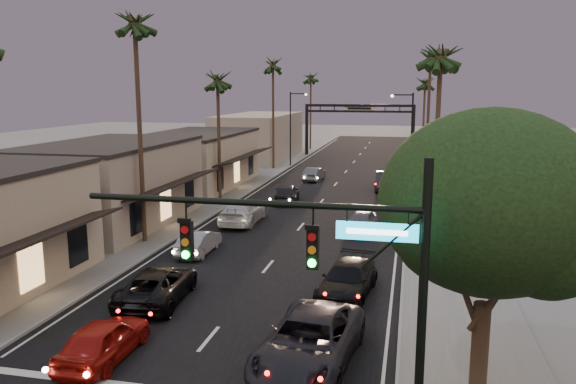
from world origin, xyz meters
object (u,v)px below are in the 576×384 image
at_px(palm_ld, 273,62).
at_px(palm_rb, 431,54).
at_px(corner_tree, 492,210).
at_px(curbside_near, 309,341).
at_px(palm_far, 311,75).
at_px(palm_rc, 425,80).
at_px(curbside_black, 348,280).
at_px(oncoming_red, 104,340).
at_px(palm_lc, 217,75).
at_px(palm_ra, 441,50).
at_px(oncoming_pickup, 158,285).
at_px(oncoming_silver, 199,242).
at_px(traffic_signal, 341,269).
at_px(palm_lb, 134,17).
at_px(streetlight_right, 409,132).
at_px(arch, 359,117).
at_px(streetlight_left, 293,123).

height_order(palm_ld, palm_rb, same).
bearing_deg(corner_tree, curbside_near, 166.00).
relative_size(palm_ld, palm_far, 1.08).
xyz_separation_m(palm_rc, curbside_black, (-4.00, -48.33, -9.71)).
relative_size(oncoming_red, curbside_black, 0.83).
relative_size(palm_lc, palm_ra, 0.92).
bearing_deg(oncoming_pickup, curbside_near, 144.70).
distance_m(palm_rc, oncoming_silver, 46.44).
bearing_deg(palm_rc, palm_rb, -90.00).
distance_m(traffic_signal, palm_lb, 24.44).
bearing_deg(corner_tree, traffic_signal, -137.69).
distance_m(palm_lb, palm_rc, 45.48).
distance_m(corner_tree, streetlight_right, 37.64).
bearing_deg(arch, palm_ra, -79.41).
xyz_separation_m(palm_ld, palm_ra, (17.20, -31.00, -0.97)).
xyz_separation_m(palm_ra, curbside_black, (-4.00, -8.33, -10.69)).
bearing_deg(streetlight_right, curbside_near, -94.49).
relative_size(palm_lb, curbside_near, 2.42).
distance_m(palm_lb, oncoming_silver, 13.43).
xyz_separation_m(palm_rc, curbside_near, (-4.52, -55.21, -9.60)).
bearing_deg(palm_far, palm_ra, -72.62).
xyz_separation_m(oncoming_pickup, curbside_black, (8.16, 2.50, 0.01)).
bearing_deg(palm_lb, streetlight_left, 87.33).
height_order(arch, streetlight_right, streetlight_right).
distance_m(arch, palm_lc, 35.41).
bearing_deg(palm_ra, curbside_near, -106.57).
bearing_deg(arch, corner_tree, -81.38).
relative_size(streetlight_right, curbside_near, 1.43).
bearing_deg(palm_rc, corner_tree, -89.11).
bearing_deg(palm_ld, traffic_signal, -74.35).
relative_size(corner_tree, palm_rb, 0.62).
distance_m(streetlight_right, palm_rb, 7.35).
bearing_deg(palm_rb, curbside_near, -97.32).
xyz_separation_m(palm_rb, palm_rc, (0.00, 20.00, -1.95)).
xyz_separation_m(corner_tree, streetlight_right, (-2.56, 37.55, -0.65)).
bearing_deg(streetlight_left, palm_rc, 21.14).
bearing_deg(streetlight_left, palm_lb, -92.67).
height_order(palm_lc, palm_far, palm_far).
bearing_deg(oncoming_pickup, streetlight_right, -113.67).
xyz_separation_m(palm_far, oncoming_pickup, (4.74, -64.82, -10.69)).
bearing_deg(oncoming_red, curbside_near, -171.33).
bearing_deg(oncoming_pickup, curbside_black, -168.43).
xyz_separation_m(palm_lc, oncoming_pickup, (5.04, -22.82, -9.72)).
height_order(palm_far, curbside_near, palm_far).
height_order(traffic_signal, palm_lc, palm_lc).
height_order(streetlight_right, curbside_near, streetlight_right).
bearing_deg(palm_ld, oncoming_red, -83.22).
bearing_deg(palm_ld, streetlight_right, -32.79).
height_order(streetlight_right, streetlight_left, same).
height_order(arch, streetlight_left, streetlight_left).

